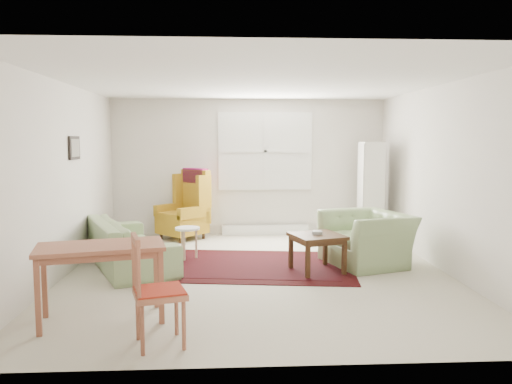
{
  "coord_description": "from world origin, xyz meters",
  "views": [
    {
      "loc": [
        -0.36,
        -6.46,
        1.76
      ],
      "look_at": [
        0.0,
        0.3,
        1.05
      ],
      "focal_mm": 35.0,
      "sensor_mm": 36.0,
      "label": 1
    }
  ],
  "objects": [
    {
      "name": "room",
      "position": [
        0.02,
        0.21,
        1.26
      ],
      "size": [
        5.04,
        5.54,
        2.51
      ],
      "color": "beige",
      "rests_on": "ground"
    },
    {
      "name": "rug",
      "position": [
        -0.11,
        0.38,
        0.01
      ],
      "size": [
        3.09,
        2.2,
        0.03
      ],
      "primitive_type": null,
      "rotation": [
        0.0,
        0.0,
        -0.13
      ],
      "color": "black",
      "rests_on": "ground"
    },
    {
      "name": "sofa",
      "position": [
        -1.78,
        0.52,
        0.44
      ],
      "size": [
        1.68,
        2.36,
        0.89
      ],
      "primitive_type": "imported",
      "rotation": [
        0.0,
        0.0,
        1.99
      ],
      "color": "#839D69",
      "rests_on": "ground"
    },
    {
      "name": "armchair",
      "position": [
        1.57,
        0.38,
        0.44
      ],
      "size": [
        1.3,
        1.39,
        0.89
      ],
      "primitive_type": "imported",
      "rotation": [
        0.0,
        0.0,
        -1.25
      ],
      "color": "#839D69",
      "rests_on": "ground"
    },
    {
      "name": "wingback_chair",
      "position": [
        -1.2,
        2.35,
        0.63
      ],
      "size": [
        1.05,
        1.05,
        1.25
      ],
      "primitive_type": null,
      "rotation": [
        0.0,
        0.0,
        -0.77
      ],
      "color": "#B1831B",
      "rests_on": "ground"
    },
    {
      "name": "coffee_table",
      "position": [
        0.8,
        0.01,
        0.26
      ],
      "size": [
        0.78,
        0.78,
        0.51
      ],
      "primitive_type": null,
      "rotation": [
        0.0,
        0.0,
        0.3
      ],
      "color": "#3C2312",
      "rests_on": "ground"
    },
    {
      "name": "stool",
      "position": [
        -0.98,
        0.81,
        0.24
      ],
      "size": [
        0.43,
        0.43,
        0.48
      ],
      "primitive_type": null,
      "rotation": [
        0.0,
        0.0,
        0.21
      ],
      "color": "white",
      "rests_on": "ground"
    },
    {
      "name": "cabinet",
      "position": [
        2.1,
        2.06,
        0.86
      ],
      "size": [
        0.43,
        0.72,
        1.72
      ],
      "primitive_type": null,
      "rotation": [
        0.0,
        0.0,
        -0.11
      ],
      "color": "white",
      "rests_on": "ground"
    },
    {
      "name": "desk",
      "position": [
        -1.61,
        -1.66,
        0.38
      ],
      "size": [
        1.3,
        0.86,
        0.75
      ],
      "primitive_type": null,
      "rotation": [
        0.0,
        0.0,
        0.24
      ],
      "color": "#9C5A3F",
      "rests_on": "ground"
    },
    {
      "name": "desk_chair",
      "position": [
        -0.96,
        -2.28,
        0.48
      ],
      "size": [
        0.52,
        0.52,
        0.97
      ],
      "primitive_type": null,
      "rotation": [
        0.0,
        0.0,
        1.85
      ],
      "color": "#9C5A3F",
      "rests_on": "ground"
    }
  ]
}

